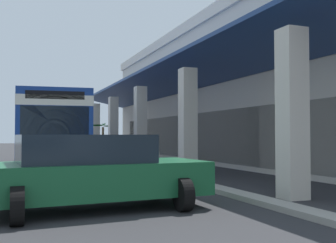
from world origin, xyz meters
The scene contains 6 objects.
ground centered at (0.00, 8.00, 0.00)m, with size 120.00×120.00×0.00m, color #2D2D30.
curb_strip centered at (-0.97, 3.74, 0.06)m, with size 35.89×0.50×0.12m, color #9E998E.
plaza_building centered at (-0.97, 13.37, 3.88)m, with size 30.21×14.87×7.74m.
transit_bus centered at (-0.97, 0.57, 1.85)m, with size 11.39×3.55×3.34m.
parked_sedan_green centered at (10.69, 0.22, 0.75)m, with size 2.62×4.50×1.47m.
potted_palm centered at (-10.94, 4.92, 0.68)m, with size 1.94×1.98×2.35m.
Camera 1 is at (18.65, -1.22, 1.46)m, focal length 43.24 mm.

